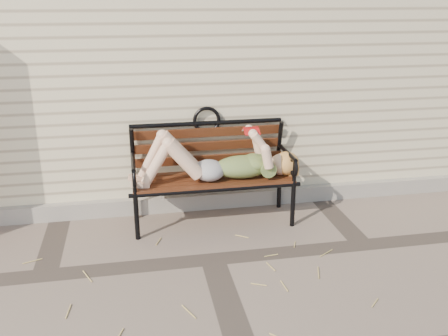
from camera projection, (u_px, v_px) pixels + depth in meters
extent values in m
plane|color=#78685D|center=(213.00, 259.00, 3.87)|extent=(80.00, 80.00, 0.00)
cube|color=beige|center=(172.00, 31.00, 6.14)|extent=(8.00, 4.00, 3.00)
cube|color=gray|center=(196.00, 202.00, 4.74)|extent=(8.00, 0.10, 0.15)
cylinder|color=black|center=(137.00, 217.00, 4.12)|extent=(0.04, 0.04, 0.41)
cylinder|color=black|center=(135.00, 198.00, 4.50)|extent=(0.04, 0.04, 0.41)
cylinder|color=black|center=(293.00, 204.00, 4.36)|extent=(0.04, 0.04, 0.41)
cylinder|color=black|center=(279.00, 187.00, 4.74)|extent=(0.04, 0.04, 0.41)
cube|color=#522515|center=(213.00, 179.00, 4.36)|extent=(1.39, 0.45, 0.03)
cylinder|color=black|center=(217.00, 190.00, 4.17)|extent=(1.46, 0.04, 0.04)
cylinder|color=black|center=(209.00, 173.00, 4.55)|extent=(1.46, 0.04, 0.04)
torus|color=black|center=(207.00, 120.00, 4.49)|extent=(0.25, 0.03, 0.25)
ellipsoid|color=#0A3B49|center=(242.00, 167.00, 4.34)|extent=(0.49, 0.28, 0.19)
ellipsoid|color=#0A3B49|center=(254.00, 162.00, 4.35)|extent=(0.24, 0.27, 0.15)
ellipsoid|color=#9C9CA1|center=(209.00, 170.00, 4.29)|extent=(0.27, 0.31, 0.17)
sphere|color=beige|center=(281.00, 164.00, 4.40)|extent=(0.20, 0.20, 0.20)
ellipsoid|color=tan|center=(286.00, 163.00, 4.41)|extent=(0.23, 0.23, 0.21)
cube|color=#A41312|center=(251.00, 128.00, 4.24)|extent=(0.13, 0.02, 0.02)
cube|color=beige|center=(252.00, 132.00, 4.21)|extent=(0.13, 0.08, 0.05)
cube|color=beige|center=(250.00, 129.00, 4.28)|extent=(0.13, 0.08, 0.05)
cube|color=#A41312|center=(252.00, 131.00, 4.21)|extent=(0.14, 0.09, 0.05)
cube|color=#A41312|center=(250.00, 129.00, 4.28)|extent=(0.14, 0.09, 0.05)
cylinder|color=tan|center=(280.00, 272.00, 3.68)|extent=(0.10, 0.05, 0.01)
cylinder|color=tan|center=(326.00, 283.00, 3.54)|extent=(0.09, 0.09, 0.01)
cylinder|color=tan|center=(325.00, 317.00, 3.17)|extent=(0.11, 0.06, 0.01)
cylinder|color=tan|center=(277.00, 274.00, 3.65)|extent=(0.05, 0.08, 0.01)
cylinder|color=tan|center=(208.00, 290.00, 3.46)|extent=(0.13, 0.10, 0.01)
cylinder|color=tan|center=(57.00, 300.00, 3.35)|extent=(0.15, 0.01, 0.01)
cylinder|color=tan|center=(146.00, 254.00, 3.93)|extent=(0.11, 0.09, 0.01)
cylinder|color=tan|center=(296.00, 320.00, 3.14)|extent=(0.12, 0.09, 0.01)
cylinder|color=tan|center=(156.00, 270.00, 3.70)|extent=(0.16, 0.04, 0.01)
cylinder|color=tan|center=(234.00, 279.00, 3.59)|extent=(0.15, 0.06, 0.01)
cylinder|color=tan|center=(134.00, 298.00, 3.37)|extent=(0.12, 0.14, 0.01)
cylinder|color=tan|center=(205.00, 235.00, 4.23)|extent=(0.16, 0.02, 0.01)
cylinder|color=tan|center=(293.00, 223.00, 4.45)|extent=(0.13, 0.10, 0.01)
cylinder|color=tan|center=(204.00, 305.00, 3.29)|extent=(0.01, 0.09, 0.01)
cylinder|color=tan|center=(66.00, 242.00, 4.13)|extent=(0.02, 0.11, 0.01)
cylinder|color=tan|center=(249.00, 264.00, 3.78)|extent=(0.09, 0.14, 0.01)
cylinder|color=tan|center=(125.00, 323.00, 3.11)|extent=(0.07, 0.12, 0.01)
cylinder|color=tan|center=(22.00, 291.00, 3.45)|extent=(0.10, 0.03, 0.01)
cylinder|color=tan|center=(237.00, 257.00, 3.89)|extent=(0.06, 0.10, 0.01)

